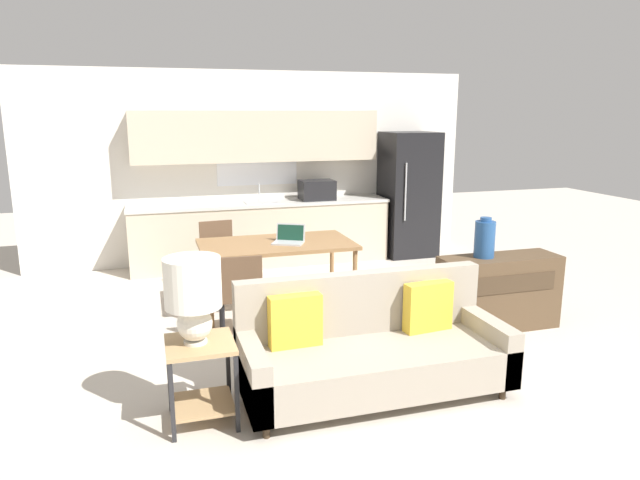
{
  "coord_description": "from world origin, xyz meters",
  "views": [
    {
      "loc": [
        -1.5,
        -3.52,
        2.14
      ],
      "look_at": [
        0.02,
        1.5,
        0.95
      ],
      "focal_mm": 32.0,
      "sensor_mm": 36.0,
      "label": 1
    }
  ],
  "objects_px": {
    "couch": "(371,350)",
    "dining_table": "(276,248)",
    "table_lamp": "(193,292)",
    "dining_chair_near_left": "(240,291)",
    "laptop": "(289,238)",
    "vase": "(485,239)",
    "dining_chair_far_left": "(219,253)",
    "side_table": "(201,369)",
    "credenza": "(498,292)",
    "refrigerator": "(408,194)"
  },
  "relations": [
    {
      "from": "table_lamp",
      "to": "credenza",
      "type": "height_order",
      "value": "table_lamp"
    },
    {
      "from": "couch",
      "to": "table_lamp",
      "type": "bearing_deg",
      "value": -176.56
    },
    {
      "from": "refrigerator",
      "to": "side_table",
      "type": "distance_m",
      "value": 5.33
    },
    {
      "from": "vase",
      "to": "dining_chair_far_left",
      "type": "bearing_deg",
      "value": 140.07
    },
    {
      "from": "couch",
      "to": "side_table",
      "type": "distance_m",
      "value": 1.3
    },
    {
      "from": "refrigerator",
      "to": "laptop",
      "type": "relative_size",
      "value": 4.58
    },
    {
      "from": "side_table",
      "to": "vase",
      "type": "height_order",
      "value": "vase"
    },
    {
      "from": "refrigerator",
      "to": "dining_chair_far_left",
      "type": "xyz_separation_m",
      "value": [
        -2.98,
        -1.06,
        -0.44
      ]
    },
    {
      "from": "credenza",
      "to": "dining_chair_far_left",
      "type": "height_order",
      "value": "dining_chair_far_left"
    },
    {
      "from": "dining_table",
      "to": "vase",
      "type": "distance_m",
      "value": 2.19
    },
    {
      "from": "couch",
      "to": "dining_table",
      "type": "bearing_deg",
      "value": 97.27
    },
    {
      "from": "dining_table",
      "to": "couch",
      "type": "relative_size",
      "value": 0.82
    },
    {
      "from": "side_table",
      "to": "table_lamp",
      "type": "relative_size",
      "value": 0.99
    },
    {
      "from": "dining_chair_near_left",
      "to": "table_lamp",
      "type": "bearing_deg",
      "value": 72.73
    },
    {
      "from": "refrigerator",
      "to": "dining_table",
      "type": "bearing_deg",
      "value": -143.11
    },
    {
      "from": "dining_table",
      "to": "dining_chair_near_left",
      "type": "relative_size",
      "value": 1.95
    },
    {
      "from": "refrigerator",
      "to": "couch",
      "type": "relative_size",
      "value": 0.91
    },
    {
      "from": "laptop",
      "to": "couch",
      "type": "bearing_deg",
      "value": -57.92
    },
    {
      "from": "dining_table",
      "to": "side_table",
      "type": "xyz_separation_m",
      "value": [
        -1.03,
        -2.18,
        -0.29
      ]
    },
    {
      "from": "refrigerator",
      "to": "dining_chair_near_left",
      "type": "distance_m",
      "value": 3.99
    },
    {
      "from": "couch",
      "to": "table_lamp",
      "type": "height_order",
      "value": "table_lamp"
    },
    {
      "from": "dining_table",
      "to": "dining_chair_near_left",
      "type": "xyz_separation_m",
      "value": [
        -0.53,
        -0.79,
        -0.21
      ]
    },
    {
      "from": "table_lamp",
      "to": "laptop",
      "type": "relative_size",
      "value": 1.49
    },
    {
      "from": "side_table",
      "to": "credenza",
      "type": "bearing_deg",
      "value": 17.64
    },
    {
      "from": "side_table",
      "to": "table_lamp",
      "type": "height_order",
      "value": "table_lamp"
    },
    {
      "from": "table_lamp",
      "to": "dining_chair_near_left",
      "type": "height_order",
      "value": "table_lamp"
    },
    {
      "from": "credenza",
      "to": "laptop",
      "type": "relative_size",
      "value": 3.02
    },
    {
      "from": "dining_chair_far_left",
      "to": "dining_table",
      "type": "bearing_deg",
      "value": -60.83
    },
    {
      "from": "dining_chair_near_left",
      "to": "laptop",
      "type": "distance_m",
      "value": 1.04
    },
    {
      "from": "side_table",
      "to": "laptop",
      "type": "bearing_deg",
      "value": 61.51
    },
    {
      "from": "couch",
      "to": "table_lamp",
      "type": "relative_size",
      "value": 3.38
    },
    {
      "from": "dining_table",
      "to": "table_lamp",
      "type": "distance_m",
      "value": 2.44
    },
    {
      "from": "couch",
      "to": "laptop",
      "type": "height_order",
      "value": "laptop"
    },
    {
      "from": "dining_table",
      "to": "side_table",
      "type": "distance_m",
      "value": 2.43
    },
    {
      "from": "refrigerator",
      "to": "dining_chair_near_left",
      "type": "bearing_deg",
      "value": -138.62
    },
    {
      "from": "side_table",
      "to": "laptop",
      "type": "xyz_separation_m",
      "value": [
        1.16,
        2.14,
        0.39
      ]
    },
    {
      "from": "couch",
      "to": "refrigerator",
      "type": "bearing_deg",
      "value": 61.1
    },
    {
      "from": "refrigerator",
      "to": "laptop",
      "type": "height_order",
      "value": "refrigerator"
    },
    {
      "from": "vase",
      "to": "dining_chair_far_left",
      "type": "distance_m",
      "value": 3.1
    },
    {
      "from": "couch",
      "to": "laptop",
      "type": "distance_m",
      "value": 2.11
    },
    {
      "from": "couch",
      "to": "table_lamp",
      "type": "distance_m",
      "value": 1.46
    },
    {
      "from": "side_table",
      "to": "refrigerator",
      "type": "bearing_deg",
      "value": 49.19
    },
    {
      "from": "dining_table",
      "to": "dining_chair_far_left",
      "type": "bearing_deg",
      "value": 124.61
    },
    {
      "from": "table_lamp",
      "to": "laptop",
      "type": "height_order",
      "value": "table_lamp"
    },
    {
      "from": "dining_table",
      "to": "laptop",
      "type": "distance_m",
      "value": 0.18
    },
    {
      "from": "vase",
      "to": "dining_chair_near_left",
      "type": "height_order",
      "value": "vase"
    },
    {
      "from": "dining_table",
      "to": "couch",
      "type": "xyz_separation_m",
      "value": [
        0.27,
        -2.11,
        -0.34
      ]
    },
    {
      "from": "dining_table",
      "to": "dining_chair_near_left",
      "type": "bearing_deg",
      "value": -124.06
    },
    {
      "from": "vase",
      "to": "dining_chair_far_left",
      "type": "height_order",
      "value": "vase"
    },
    {
      "from": "refrigerator",
      "to": "vase",
      "type": "bearing_deg",
      "value": -101.7
    }
  ]
}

